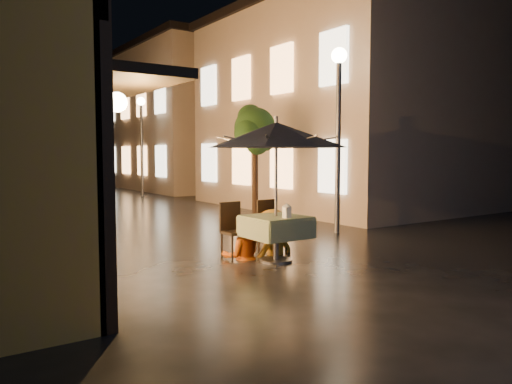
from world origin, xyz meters
TOP-DOWN VIEW (x-y plane):
  - ground at (0.00, 0.00)m, footprint 90.00×90.00m
  - east_building_near at (7.49, 6.50)m, footprint 7.30×9.30m
  - east_building_far at (7.49, 18.00)m, footprint 7.30×10.30m
  - street_tree at (2.41, 4.51)m, footprint 1.43×1.20m
  - streetlamp_near at (3.00, 2.00)m, footprint 0.36×0.36m
  - streetlamp_far at (3.00, 14.00)m, footprint 0.36×0.36m
  - cafe_table at (-0.01, 0.33)m, footprint 0.99×0.99m
  - patio_umbrella at (-0.01, 0.33)m, footprint 2.36×2.36m
  - cafe_chair_left at (-0.41, 1.07)m, footprint 0.42×0.42m
  - cafe_chair_right at (0.39, 1.07)m, footprint 0.42×0.42m
  - table_lantern at (-0.01, 0.03)m, footprint 0.16×0.16m
  - person_orange at (-0.35, 0.88)m, footprint 0.87×0.77m
  - person_yellow at (0.32, 0.87)m, footprint 1.10×0.72m
  - bicycle_0 at (-2.61, 3.90)m, footprint 1.87×0.81m
  - bicycle_1 at (-2.53, 4.38)m, footprint 1.67×1.10m
  - bicycle_2 at (-2.68, 4.83)m, footprint 1.63×1.10m
  - bicycle_3 at (-2.58, 5.90)m, footprint 1.51×0.61m
  - bicycle_4 at (-2.50, 7.19)m, footprint 1.73×0.74m
  - bicycle_5 at (-2.20, 7.90)m, footprint 1.78×1.02m
  - bicycle_6 at (-2.66, 9.94)m, footprint 1.70×1.16m

SIDE VIEW (x-z plane):
  - ground at x=0.00m, z-range 0.00..0.00m
  - bicycle_2 at x=-2.68m, z-range 0.00..0.81m
  - bicycle_6 at x=-2.66m, z-range 0.00..0.84m
  - bicycle_3 at x=-2.58m, z-range 0.00..0.88m
  - bicycle_4 at x=-2.50m, z-range 0.00..0.88m
  - bicycle_0 at x=-2.61m, z-range 0.00..0.95m
  - bicycle_1 at x=-2.53m, z-range 0.00..0.98m
  - bicycle_5 at x=-2.20m, z-range 0.00..1.03m
  - cafe_chair_left at x=-0.41m, z-range 0.05..1.03m
  - cafe_chair_right at x=0.39m, z-range 0.05..1.03m
  - cafe_table at x=-0.01m, z-range 0.20..0.98m
  - person_orange at x=-0.35m, z-range 0.00..1.48m
  - person_yellow at x=0.32m, z-range 0.00..1.60m
  - table_lantern at x=-0.01m, z-range 0.79..1.04m
  - patio_umbrella at x=-0.01m, z-range 0.92..3.38m
  - street_tree at x=2.41m, z-range 0.85..4.00m
  - streetlamp_near at x=3.00m, z-range 0.80..5.03m
  - streetlamp_far at x=3.00m, z-range 0.80..5.03m
  - east_building_near at x=7.49m, z-range 0.01..6.81m
  - east_building_far at x=7.49m, z-range 0.01..7.31m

